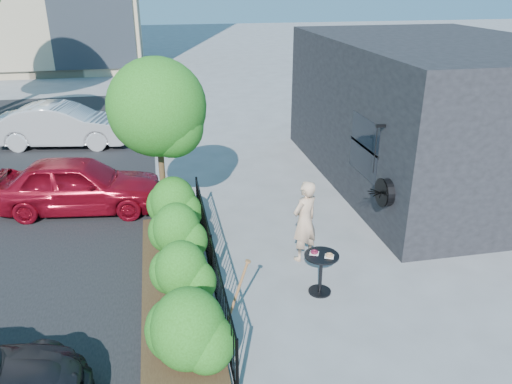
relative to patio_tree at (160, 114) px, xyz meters
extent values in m
plane|color=gray|center=(2.24, -2.76, -2.76)|extent=(120.00, 120.00, 0.00)
cube|color=black|center=(7.74, 1.74, -0.76)|extent=(6.00, 9.00, 4.00)
cube|color=black|center=(4.75, -0.36, -0.96)|extent=(0.04, 1.60, 1.40)
cube|color=black|center=(4.75, -0.36, -0.96)|extent=(0.05, 1.70, 0.06)
cylinder|color=black|center=(4.66, -1.86, -1.51)|extent=(0.18, 0.60, 0.60)
cylinder|color=black|center=(4.56, -1.86, -1.51)|extent=(0.03, 0.64, 0.64)
cube|color=black|center=(4.64, -1.36, -0.16)|extent=(0.25, 0.06, 0.06)
cylinder|color=black|center=(4.56, -1.36, -0.71)|extent=(0.02, 0.02, 1.05)
cylinder|color=black|center=(0.74, -5.76, -2.21)|extent=(0.05, 0.05, 1.10)
cylinder|color=black|center=(0.74, -2.76, -2.21)|extent=(0.05, 0.05, 1.10)
cylinder|color=black|center=(0.74, 0.24, -2.21)|extent=(0.05, 0.05, 1.10)
cube|color=black|center=(0.74, -2.76, -1.70)|extent=(0.03, 6.00, 0.03)
cube|color=black|center=(0.74, -2.76, -2.66)|extent=(0.03, 6.00, 0.03)
cylinder|color=black|center=(0.74, -5.66, -2.21)|extent=(0.02, 0.02, 1.04)
cylinder|color=black|center=(0.74, -5.46, -2.21)|extent=(0.02, 0.02, 1.04)
cylinder|color=black|center=(0.74, -5.26, -2.21)|extent=(0.02, 0.02, 1.04)
cylinder|color=black|center=(0.74, -5.06, -2.21)|extent=(0.02, 0.02, 1.04)
cylinder|color=black|center=(0.74, -4.86, -2.21)|extent=(0.02, 0.02, 1.04)
cylinder|color=black|center=(0.74, -4.66, -2.21)|extent=(0.02, 0.02, 1.04)
cylinder|color=black|center=(0.74, -4.46, -2.21)|extent=(0.02, 0.02, 1.04)
cylinder|color=black|center=(0.74, -4.26, -2.21)|extent=(0.02, 0.02, 1.04)
cylinder|color=black|center=(0.74, -4.06, -2.21)|extent=(0.02, 0.02, 1.04)
cylinder|color=black|center=(0.74, -3.86, -2.21)|extent=(0.02, 0.02, 1.04)
cylinder|color=black|center=(0.74, -3.66, -2.21)|extent=(0.02, 0.02, 1.04)
cylinder|color=black|center=(0.74, -3.46, -2.21)|extent=(0.02, 0.02, 1.04)
cylinder|color=black|center=(0.74, -3.26, -2.21)|extent=(0.02, 0.02, 1.04)
cylinder|color=black|center=(0.74, -3.06, -2.21)|extent=(0.02, 0.02, 1.04)
cylinder|color=black|center=(0.74, -2.86, -2.21)|extent=(0.02, 0.02, 1.04)
cylinder|color=black|center=(0.74, -2.66, -2.21)|extent=(0.02, 0.02, 1.04)
cylinder|color=black|center=(0.74, -2.46, -2.21)|extent=(0.02, 0.02, 1.04)
cylinder|color=black|center=(0.74, -2.26, -2.21)|extent=(0.02, 0.02, 1.04)
cylinder|color=black|center=(0.74, -2.06, -2.21)|extent=(0.02, 0.02, 1.04)
cylinder|color=black|center=(0.74, -1.86, -2.21)|extent=(0.02, 0.02, 1.04)
cylinder|color=black|center=(0.74, -1.66, -2.21)|extent=(0.02, 0.02, 1.04)
cylinder|color=black|center=(0.74, -1.46, -2.21)|extent=(0.02, 0.02, 1.04)
cylinder|color=black|center=(0.74, -1.26, -2.21)|extent=(0.02, 0.02, 1.04)
cylinder|color=black|center=(0.74, -1.06, -2.21)|extent=(0.02, 0.02, 1.04)
cylinder|color=black|center=(0.74, -0.86, -2.21)|extent=(0.02, 0.02, 1.04)
cylinder|color=black|center=(0.74, -0.66, -2.21)|extent=(0.02, 0.02, 1.04)
cylinder|color=black|center=(0.74, -0.46, -2.21)|extent=(0.02, 0.02, 1.04)
cylinder|color=black|center=(0.74, -0.26, -2.21)|extent=(0.02, 0.02, 1.04)
cylinder|color=black|center=(0.74, -0.06, -2.21)|extent=(0.02, 0.02, 1.04)
cylinder|color=black|center=(0.74, 0.14, -2.21)|extent=(0.02, 0.02, 1.04)
cube|color=#382616|center=(0.04, -2.76, -2.72)|extent=(1.30, 6.00, 0.08)
ellipsoid|color=#235814|center=(0.14, -4.96, -2.06)|extent=(1.10, 1.10, 1.24)
ellipsoid|color=#235814|center=(0.14, -3.36, -2.06)|extent=(1.10, 1.10, 1.24)
ellipsoid|color=#235814|center=(0.14, -1.86, -2.06)|extent=(1.10, 1.10, 1.24)
ellipsoid|color=#235814|center=(0.14, -0.46, -2.06)|extent=(1.10, 1.10, 1.24)
cylinder|color=#3F2B19|center=(-0.06, 0.04, -1.56)|extent=(0.14, 0.14, 2.40)
sphere|color=#235814|center=(-0.06, 0.04, 0.08)|extent=(2.20, 2.20, 2.20)
sphere|color=#235814|center=(0.24, -0.16, -0.25)|extent=(1.43, 1.43, 1.43)
cylinder|color=black|center=(2.71, -3.42, -1.96)|extent=(0.65, 0.65, 0.03)
cylinder|color=black|center=(2.71, -3.42, -2.36)|extent=(0.07, 0.07, 0.78)
cylinder|color=black|center=(2.71, -3.42, -2.75)|extent=(0.43, 0.43, 0.03)
cube|color=white|center=(2.59, -3.34, -1.94)|extent=(0.21, 0.21, 0.01)
cube|color=white|center=(2.83, -3.51, -1.94)|extent=(0.21, 0.21, 0.01)
torus|color=#4D0C16|center=(2.59, -3.34, -1.92)|extent=(0.15, 0.15, 0.05)
torus|color=#BA7D4F|center=(2.83, -3.51, -1.92)|extent=(0.15, 0.15, 0.05)
imported|color=tan|center=(2.76, -2.15, -1.88)|extent=(0.77, 0.69, 1.77)
cylinder|color=brown|center=(1.02, -4.12, -2.05)|extent=(0.40, 0.05, 1.16)
cube|color=gray|center=(0.84, -4.12, -2.67)|extent=(0.10, 0.17, 0.25)
cylinder|color=brown|center=(1.20, -4.12, -1.49)|extent=(0.10, 0.10, 0.06)
imported|color=maroon|center=(-2.17, 1.33, -2.05)|extent=(4.35, 2.21, 1.42)
imported|color=#B7B7BC|center=(-3.36, 7.06, -2.01)|extent=(4.77, 2.30, 1.51)
camera|label=1|loc=(-0.06, -11.02, 2.76)|focal=35.00mm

